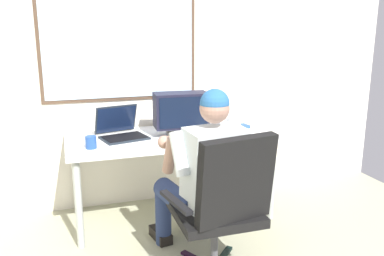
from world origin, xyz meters
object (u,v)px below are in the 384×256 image
object	(u,v)px
crt_monitor	(181,111)
coffee_mug	(91,142)
laptop	(120,129)
book_stack	(238,128)
wine_glass	(231,124)
desk	(172,143)
person_seated	(204,174)
office_chair	(225,200)

from	to	relation	value
crt_monitor	coffee_mug	world-z (taller)	crt_monitor
laptop	book_stack	bearing A→B (deg)	-5.97
crt_monitor	laptop	size ratio (longest dim) A/B	1.07
laptop	wine_glass	distance (m)	0.91
laptop	book_stack	size ratio (longest dim) A/B	2.04
desk	coffee_mug	world-z (taller)	coffee_mug
desk	book_stack	xyz separation A→B (m)	(0.59, -0.03, 0.10)
person_seated	laptop	bearing A→B (deg)	119.04
office_chair	book_stack	bearing A→B (deg)	62.12
person_seated	coffee_mug	world-z (taller)	person_seated
coffee_mug	book_stack	bearing A→B (deg)	7.34
person_seated	crt_monitor	world-z (taller)	person_seated
desk	person_seated	distance (m)	0.73
laptop	coffee_mug	world-z (taller)	laptop
book_stack	person_seated	bearing A→B (deg)	-128.69
office_chair	wine_glass	size ratio (longest dim) A/B	6.31
person_seated	wine_glass	xyz separation A→B (m)	(0.42, 0.52, 0.20)
wine_glass	coffee_mug	world-z (taller)	wine_glass
person_seated	laptop	size ratio (longest dim) A/B	2.92
office_chair	coffee_mug	world-z (taller)	office_chair
book_stack	coffee_mug	bearing A→B (deg)	-172.66
office_chair	person_seated	bearing A→B (deg)	99.48
crt_monitor	wine_glass	world-z (taller)	crt_monitor
laptop	wine_glass	world-z (taller)	laptop
desk	person_seated	size ratio (longest dim) A/B	1.39
laptop	desk	bearing A→B (deg)	-9.72
desk	laptop	distance (m)	0.44
desk	person_seated	xyz separation A→B (m)	(0.03, -0.73, -0.02)
person_seated	laptop	xyz separation A→B (m)	(-0.44, 0.80, 0.15)
person_seated	office_chair	bearing A→B (deg)	-80.52
person_seated	coffee_mug	xyz separation A→B (m)	(-0.70, 0.53, 0.14)
book_stack	coffee_mug	size ratio (longest dim) A/B	2.21
person_seated	laptop	distance (m)	0.93
laptop	person_seated	bearing A→B (deg)	-60.96
desk	coffee_mug	bearing A→B (deg)	-163.72
desk	person_seated	bearing A→B (deg)	-87.64
coffee_mug	desk	bearing A→B (deg)	16.28
person_seated	laptop	world-z (taller)	person_seated
crt_monitor	coffee_mug	xyz separation A→B (m)	(-0.75, -0.19, -0.16)
book_stack	coffee_mug	world-z (taller)	coffee_mug
laptop	book_stack	distance (m)	1.00
office_chair	book_stack	xyz separation A→B (m)	(0.51, 0.96, 0.20)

